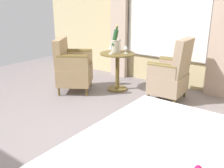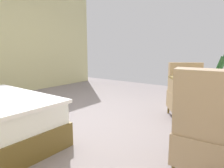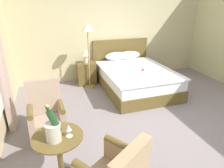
{
  "view_description": "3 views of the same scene",
  "coord_description": "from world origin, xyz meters",
  "px_view_note": "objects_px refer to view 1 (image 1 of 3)",
  "views": [
    {
      "loc": [
        1.55,
        1.98,
        1.53
      ],
      "look_at": [
        -0.58,
        0.39,
        0.65
      ],
      "focal_mm": 40.0,
      "sensor_mm": 36.0,
      "label": 1
    },
    {
      "loc": [
        -2.38,
        2.31,
        1.15
      ],
      "look_at": [
        -1.04,
        0.52,
        0.77
      ],
      "focal_mm": 32.0,
      "sensor_mm": 36.0,
      "label": 2
    },
    {
      "loc": [
        -1.94,
        -2.57,
        2.15
      ],
      "look_at": [
        -0.92,
        0.51,
        0.82
      ],
      "focal_mm": 32.0,
      "sensor_mm": 36.0,
      "label": 3
    }
  ],
  "objects_px": {
    "side_table_round": "(117,67)",
    "wine_glass_near_edge": "(126,48)",
    "wine_glass_near_bucket": "(111,48)",
    "armchair_by_window": "(171,74)",
    "armchair_facing_bed": "(72,68)",
    "champagne_bucket": "(116,44)"
  },
  "relations": [
    {
      "from": "wine_glass_near_bucket",
      "to": "armchair_by_window",
      "type": "distance_m",
      "value": 1.11
    },
    {
      "from": "wine_glass_near_bucket",
      "to": "armchair_facing_bed",
      "type": "relative_size",
      "value": 0.17
    },
    {
      "from": "wine_glass_near_bucket",
      "to": "wine_glass_near_edge",
      "type": "height_order",
      "value": "wine_glass_near_bucket"
    },
    {
      "from": "champagne_bucket",
      "to": "armchair_facing_bed",
      "type": "height_order",
      "value": "champagne_bucket"
    },
    {
      "from": "champagne_bucket",
      "to": "wine_glass_near_bucket",
      "type": "bearing_deg",
      "value": 6.76
    },
    {
      "from": "side_table_round",
      "to": "armchair_by_window",
      "type": "bearing_deg",
      "value": 97.47
    },
    {
      "from": "armchair_by_window",
      "to": "armchair_facing_bed",
      "type": "relative_size",
      "value": 1.08
    },
    {
      "from": "champagne_bucket",
      "to": "wine_glass_near_bucket",
      "type": "relative_size",
      "value": 2.98
    },
    {
      "from": "armchair_by_window",
      "to": "wine_glass_near_edge",
      "type": "bearing_deg",
      "value": -86.1
    },
    {
      "from": "side_table_round",
      "to": "wine_glass_near_edge",
      "type": "bearing_deg",
      "value": 118.64
    },
    {
      "from": "wine_glass_near_edge",
      "to": "armchair_by_window",
      "type": "xyz_separation_m",
      "value": [
        -0.06,
        0.84,
        -0.35
      ]
    },
    {
      "from": "side_table_round",
      "to": "champagne_bucket",
      "type": "height_order",
      "value": "champagne_bucket"
    },
    {
      "from": "wine_glass_near_edge",
      "to": "armchair_by_window",
      "type": "relative_size",
      "value": 0.14
    },
    {
      "from": "wine_glass_near_edge",
      "to": "armchair_by_window",
      "type": "bearing_deg",
      "value": 93.9
    },
    {
      "from": "armchair_by_window",
      "to": "side_table_round",
      "type": "bearing_deg",
      "value": -82.53
    },
    {
      "from": "side_table_round",
      "to": "champagne_bucket",
      "type": "xyz_separation_m",
      "value": [
        -0.04,
        -0.07,
        0.4
      ]
    },
    {
      "from": "armchair_facing_bed",
      "to": "wine_glass_near_edge",
      "type": "bearing_deg",
      "value": 128.47
    },
    {
      "from": "armchair_facing_bed",
      "to": "champagne_bucket",
      "type": "bearing_deg",
      "value": 135.45
    },
    {
      "from": "champagne_bucket",
      "to": "wine_glass_near_edge",
      "type": "distance_m",
      "value": 0.2
    },
    {
      "from": "wine_glass_near_bucket",
      "to": "armchair_by_window",
      "type": "xyz_separation_m",
      "value": [
        -0.26,
        1.01,
        -0.36
      ]
    },
    {
      "from": "side_table_round",
      "to": "wine_glass_near_edge",
      "type": "xyz_separation_m",
      "value": [
        -0.07,
        0.13,
        0.35
      ]
    },
    {
      "from": "side_table_round",
      "to": "wine_glass_near_bucket",
      "type": "height_order",
      "value": "wine_glass_near_bucket"
    }
  ]
}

